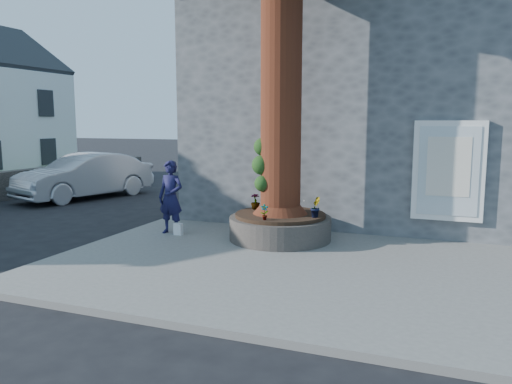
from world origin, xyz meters
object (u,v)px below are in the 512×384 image
(planter, at_px, (280,227))
(man, at_px, (171,197))
(car_silver, at_px, (85,176))
(woman, at_px, (314,197))

(planter, height_order, man, man)
(car_silver, bearing_deg, planter, -7.65)
(car_silver, bearing_deg, woman, 1.28)
(man, distance_m, woman, 3.52)
(woman, bearing_deg, man, -132.59)
(planter, bearing_deg, man, -172.41)
(woman, bearing_deg, planter, -88.95)
(man, bearing_deg, car_silver, 147.56)
(woman, relative_size, car_silver, 0.32)
(man, bearing_deg, woman, 33.49)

